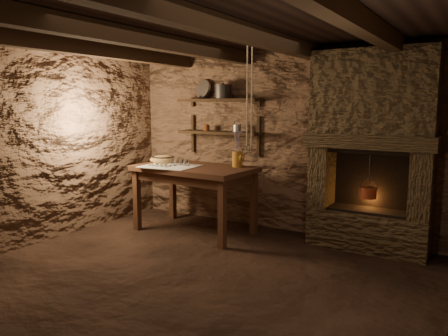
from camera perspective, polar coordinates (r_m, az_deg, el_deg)
The scene contains 23 objects.
floor at distance 4.46m, azimuth -4.09°, elevation -13.97°, with size 4.50×4.50×0.00m, color black.
back_wall at distance 5.89m, azimuth 7.27°, elevation 3.45°, with size 4.50×0.04×2.40m, color #4E3424.
left_wall at distance 5.77m, azimuth -22.67°, elevation 2.78°, with size 0.04×4.00×2.40m, color #4E3424.
ceiling at distance 4.19m, azimuth -4.44°, elevation 18.03°, with size 4.50×4.00×0.04m, color black.
beam_far_left at distance 5.20m, azimuth -18.37°, elevation 14.74°, with size 0.14×3.95×0.16m, color black.
beam_mid_left at distance 4.49m, azimuth -9.80°, elevation 16.13°, with size 0.14×3.95×0.16m, color black.
beam_mid_right at distance 3.91m, azimuth 1.79°, elevation 17.43°, with size 0.14×3.95×0.16m, color black.
beam_far_right at distance 3.52m, azimuth 16.78°, elevation 18.11°, with size 0.14×3.95×0.16m, color black.
shelf_lower at distance 6.14m, azimuth -0.59°, elevation 4.65°, with size 1.25×0.30×0.04m, color black.
shelf_upper at distance 6.13m, azimuth -0.59°, elevation 8.85°, with size 1.25×0.30×0.04m, color black.
hearth at distance 5.26m, azimuth 18.70°, elevation 2.81°, with size 1.43×0.51×2.30m.
work_table at distance 5.81m, azimuth -3.89°, elevation -3.76°, with size 1.59×0.95×0.89m.
linen_cloth at distance 5.75m, azimuth -7.10°, elevation 0.23°, with size 0.69×0.56×0.01m, color white.
pewter_cutlery_row at distance 5.73m, azimuth -7.24°, elevation 0.31°, with size 0.58×0.22×0.01m, color gray, non-canonical shape.
drinking_glasses at distance 5.83m, azimuth -6.12°, elevation 0.85°, with size 0.22×0.07×0.09m, color silver, non-canonical shape.
stoneware_jug at distance 5.64m, azimuth 1.77°, elevation 2.17°, with size 0.16×0.16×0.47m.
wooden_bowl at distance 6.13m, azimuth -7.97°, elevation 1.08°, with size 0.36×0.36×0.13m, color olive.
iron_stockpot at distance 6.10m, azimuth -0.14°, elevation 9.84°, with size 0.23×0.23×0.17m, color #2D2A28.
tin_pan at distance 6.41m, azimuth -2.74°, elevation 10.23°, with size 0.28×0.28×0.04m, color #A5A6A1.
small_kettle at distance 5.99m, azimuth 1.70°, elevation 5.22°, with size 0.14×0.11×0.15m, color #A5A6A1, non-canonical shape.
rusty_tin at distance 6.26m, azimuth -2.31°, elevation 5.30°, with size 0.09×0.09×0.09m, color #602C13.
red_pot at distance 5.29m, azimuth 18.35°, elevation -2.98°, with size 0.24×0.24×0.54m.
hanging_ropes at distance 5.00m, azimuth 3.34°, elevation 9.54°, with size 0.08×0.08×1.20m, color tan, non-canonical shape.
Camera 1 is at (2.43, -3.34, 1.69)m, focal length 35.00 mm.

